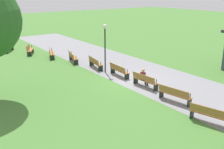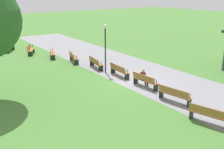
{
  "view_description": "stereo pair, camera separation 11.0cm",
  "coord_description": "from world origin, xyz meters",
  "px_view_note": "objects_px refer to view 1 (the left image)",
  "views": [
    {
      "loc": [
        13.54,
        -11.37,
        6.07
      ],
      "look_at": [
        0.0,
        -1.71,
        0.8
      ],
      "focal_mm": 43.14,
      "sensor_mm": 36.0,
      "label": 1
    },
    {
      "loc": [
        13.6,
        -11.28,
        6.07
      ],
      "look_at": [
        0.0,
        -1.71,
        0.8
      ],
      "focal_mm": 43.14,
      "sensor_mm": 36.0,
      "label": 2
    }
  ],
  "objects_px": {
    "bench_4": "(95,63)",
    "lamp_post": "(105,39)",
    "bench_8": "(210,115)",
    "bench_1": "(30,49)",
    "bench_5": "(119,70)",
    "person_seated": "(144,77)",
    "bench_3": "(73,57)",
    "bench_0": "(8,47)",
    "bench_6": "(145,80)",
    "bench_7": "(174,94)",
    "bench_2": "(51,53)"
  },
  "relations": [
    {
      "from": "bench_4",
      "to": "bench_8",
      "type": "relative_size",
      "value": 1.0
    },
    {
      "from": "bench_0",
      "to": "bench_6",
      "type": "distance_m",
      "value": 16.5
    },
    {
      "from": "bench_2",
      "to": "lamp_post",
      "type": "xyz_separation_m",
      "value": [
        6.79,
        1.47,
        2.1
      ]
    },
    {
      "from": "bench_0",
      "to": "bench_1",
      "type": "relative_size",
      "value": 0.97
    },
    {
      "from": "bench_1",
      "to": "bench_8",
      "type": "relative_size",
      "value": 0.97
    },
    {
      "from": "bench_0",
      "to": "person_seated",
      "type": "bearing_deg",
      "value": 48.76
    },
    {
      "from": "bench_8",
      "to": "lamp_post",
      "type": "bearing_deg",
      "value": 161.33
    },
    {
      "from": "bench_4",
      "to": "bench_6",
      "type": "height_order",
      "value": "same"
    },
    {
      "from": "bench_1",
      "to": "bench_4",
      "type": "relative_size",
      "value": 0.98
    },
    {
      "from": "bench_4",
      "to": "lamp_post",
      "type": "distance_m",
      "value": 2.52
    },
    {
      "from": "bench_5",
      "to": "person_seated",
      "type": "distance_m",
      "value": 2.56
    },
    {
      "from": "bench_0",
      "to": "bench_2",
      "type": "relative_size",
      "value": 0.95
    },
    {
      "from": "bench_0",
      "to": "bench_7",
      "type": "xyz_separation_m",
      "value": [
        18.72,
        3.97,
        0.0
      ]
    },
    {
      "from": "bench_6",
      "to": "lamp_post",
      "type": "height_order",
      "value": "lamp_post"
    },
    {
      "from": "person_seated",
      "to": "lamp_post",
      "type": "bearing_deg",
      "value": -177.32
    },
    {
      "from": "bench_4",
      "to": "bench_0",
      "type": "bearing_deg",
      "value": -150.0
    },
    {
      "from": "bench_3",
      "to": "bench_4",
      "type": "height_order",
      "value": "same"
    },
    {
      "from": "bench_3",
      "to": "person_seated",
      "type": "relative_size",
      "value": 1.67
    },
    {
      "from": "bench_1",
      "to": "bench_6",
      "type": "relative_size",
      "value": 0.99
    },
    {
      "from": "bench_0",
      "to": "bench_4",
      "type": "height_order",
      "value": "same"
    },
    {
      "from": "bench_8",
      "to": "person_seated",
      "type": "height_order",
      "value": "person_seated"
    },
    {
      "from": "bench_1",
      "to": "bench_8",
      "type": "distance_m",
      "value": 19.14
    },
    {
      "from": "bench_3",
      "to": "bench_5",
      "type": "relative_size",
      "value": 1.02
    },
    {
      "from": "bench_0",
      "to": "bench_6",
      "type": "relative_size",
      "value": 0.96
    },
    {
      "from": "bench_3",
      "to": "bench_8",
      "type": "relative_size",
      "value": 1.0
    },
    {
      "from": "bench_7",
      "to": "bench_8",
      "type": "height_order",
      "value": "same"
    },
    {
      "from": "bench_2",
      "to": "bench_8",
      "type": "relative_size",
      "value": 0.99
    },
    {
      "from": "bench_5",
      "to": "person_seated",
      "type": "xyz_separation_m",
      "value": [
        2.55,
        0.13,
        0.16
      ]
    },
    {
      "from": "bench_2",
      "to": "person_seated",
      "type": "bearing_deg",
      "value": 30.94
    },
    {
      "from": "bench_1",
      "to": "person_seated",
      "type": "height_order",
      "value": "person_seated"
    },
    {
      "from": "bench_4",
      "to": "lamp_post",
      "type": "relative_size",
      "value": 0.55
    },
    {
      "from": "bench_0",
      "to": "bench_2",
      "type": "height_order",
      "value": "same"
    },
    {
      "from": "bench_2",
      "to": "bench_8",
      "type": "distance_m",
      "value": 16.5
    },
    {
      "from": "bench_1",
      "to": "bench_5",
      "type": "distance_m",
      "value": 11.1
    },
    {
      "from": "bench_8",
      "to": "person_seated",
      "type": "xyz_separation_m",
      "value": [
        -5.76,
        1.0,
        0.16
      ]
    },
    {
      "from": "bench_5",
      "to": "lamp_post",
      "type": "distance_m",
      "value": 2.53
    },
    {
      "from": "bench_1",
      "to": "lamp_post",
      "type": "xyz_separation_m",
      "value": [
        9.34,
        2.61,
        2.1
      ]
    },
    {
      "from": "bench_3",
      "to": "bench_6",
      "type": "xyz_separation_m",
      "value": [
        8.31,
        0.87,
        0.0
      ]
    },
    {
      "from": "bench_3",
      "to": "lamp_post",
      "type": "height_order",
      "value": "lamp_post"
    },
    {
      "from": "bench_4",
      "to": "bench_2",
      "type": "bearing_deg",
      "value": -155.99
    },
    {
      "from": "bench_6",
      "to": "bench_2",
      "type": "bearing_deg",
      "value": -174.03
    },
    {
      "from": "bench_6",
      "to": "bench_8",
      "type": "xyz_separation_m",
      "value": [
        5.51,
        -0.87,
        0.0
      ]
    },
    {
      "from": "bench_1",
      "to": "bench_2",
      "type": "xyz_separation_m",
      "value": [
        2.55,
        1.13,
        0.0
      ]
    },
    {
      "from": "person_seated",
      "to": "bench_0",
      "type": "bearing_deg",
      "value": -167.36
    },
    {
      "from": "bench_0",
      "to": "bench_5",
      "type": "bearing_deg",
      "value": 51.09
    },
    {
      "from": "bench_8",
      "to": "bench_1",
      "type": "bearing_deg",
      "value": 170.94
    },
    {
      "from": "bench_4",
      "to": "lamp_post",
      "type": "bearing_deg",
      "value": 10.34
    },
    {
      "from": "bench_2",
      "to": "bench_7",
      "type": "bearing_deg",
      "value": 27.06
    },
    {
      "from": "bench_2",
      "to": "bench_4",
      "type": "xyz_separation_m",
      "value": [
        5.39,
        1.44,
        0.0
      ]
    },
    {
      "from": "lamp_post",
      "to": "person_seated",
      "type": "bearing_deg",
      "value": 5.69
    }
  ]
}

